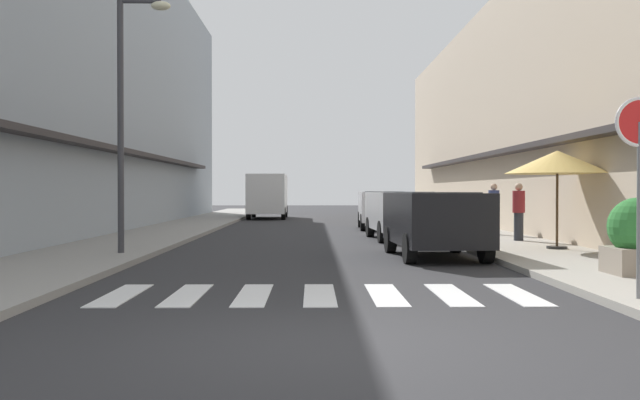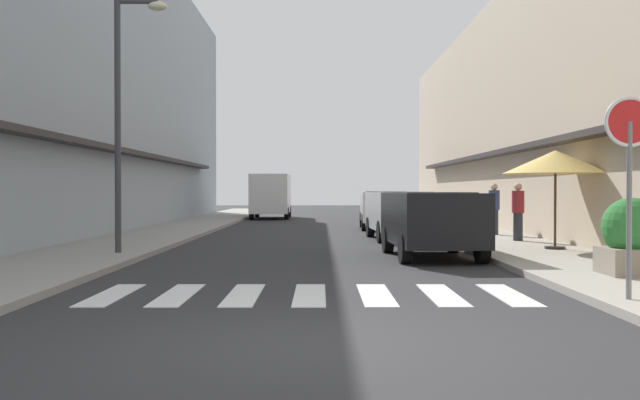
% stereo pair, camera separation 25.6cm
% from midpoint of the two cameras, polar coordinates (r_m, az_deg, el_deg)
% --- Properties ---
extents(ground_plane, '(95.05, 95.05, 0.00)m').
position_cam_midpoint_polar(ground_plane, '(24.20, -0.69, -2.80)').
color(ground_plane, '#2B2B2D').
extents(sidewalk_left, '(2.88, 60.49, 0.12)m').
position_cam_midpoint_polar(sidewalk_left, '(24.73, -12.66, -2.60)').
color(sidewalk_left, gray).
rests_on(sidewalk_left, ground_plane).
extents(sidewalk_right, '(2.88, 60.49, 0.12)m').
position_cam_midpoint_polar(sidewalk_right, '(24.72, 11.28, -2.60)').
color(sidewalk_right, '#9E998E').
rests_on(sidewalk_right, ground_plane).
extents(building_row_left, '(5.50, 40.89, 11.44)m').
position_cam_midpoint_polar(building_row_left, '(27.22, -20.43, 9.62)').
color(building_row_left, '#939EA8').
rests_on(building_row_left, ground_plane).
extents(building_row_right, '(5.50, 40.89, 8.67)m').
position_cam_midpoint_polar(building_row_right, '(27.02, 19.04, 6.74)').
color(building_row_right, '#C6B299').
rests_on(building_row_right, ground_plane).
extents(crosswalk, '(6.15, 2.20, 0.01)m').
position_cam_midpoint_polar(crosswalk, '(10.27, -0.75, -7.63)').
color(crosswalk, silver).
rests_on(crosswalk, ground_plane).
extents(parked_car_near, '(1.95, 3.99, 1.47)m').
position_cam_midpoint_polar(parked_car_near, '(16.00, 8.76, -1.34)').
color(parked_car_near, black).
rests_on(parked_car_near, ground_plane).
extents(parked_car_mid, '(1.97, 4.13, 1.47)m').
position_cam_midpoint_polar(parked_car_mid, '(21.74, 6.26, -0.78)').
color(parked_car_mid, silver).
rests_on(parked_car_mid, ground_plane).
extents(parked_car_far, '(1.91, 4.04, 1.47)m').
position_cam_midpoint_polar(parked_car_far, '(27.62, 4.79, -0.45)').
color(parked_car_far, silver).
rests_on(parked_car_far, ground_plane).
extents(delivery_van, '(2.04, 5.42, 2.37)m').
position_cam_midpoint_polar(delivery_van, '(38.13, -4.41, 0.62)').
color(delivery_van, silver).
rests_on(delivery_van, ground_plane).
extents(round_street_sign, '(0.65, 0.07, 2.59)m').
position_cam_midpoint_polar(round_street_sign, '(9.91, 23.67, 4.14)').
color(round_street_sign, slate).
rests_on(round_street_sign, sidewalk_right).
extents(street_lamp, '(1.19, 0.28, 5.74)m').
position_cam_midpoint_polar(street_lamp, '(16.48, -15.58, 8.03)').
color(street_lamp, '#38383D').
rests_on(street_lamp, sidewalk_left).
extents(cafe_umbrella, '(2.47, 2.47, 2.34)m').
position_cam_midpoint_polar(cafe_umbrella, '(17.73, 18.16, 2.88)').
color(cafe_umbrella, '#262626').
rests_on(cafe_umbrella, sidewalk_right).
extents(planter_corner, '(0.98, 0.98, 1.27)m').
position_cam_midpoint_polar(planter_corner, '(12.82, 23.68, -2.72)').
color(planter_corner, gray).
rests_on(planter_corner, sidewalk_right).
extents(pedestrian_walking_near, '(0.34, 0.34, 1.59)m').
position_cam_midpoint_polar(pedestrian_walking_near, '(20.31, 15.35, -0.82)').
color(pedestrian_walking_near, '#282B33').
rests_on(pedestrian_walking_near, sidewalk_right).
extents(pedestrian_walking_far, '(0.34, 0.34, 1.61)m').
position_cam_midpoint_polar(pedestrian_walking_far, '(22.92, 13.50, -0.61)').
color(pedestrian_walking_far, '#282B33').
rests_on(pedestrian_walking_far, sidewalk_right).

